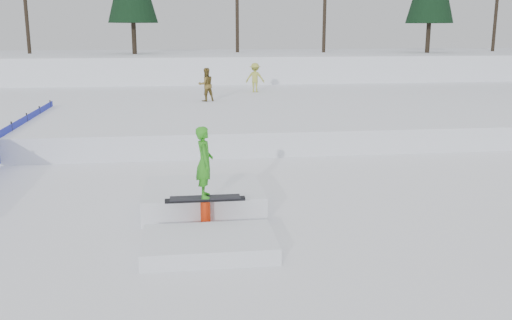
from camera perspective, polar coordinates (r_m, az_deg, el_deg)
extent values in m
plane|color=white|center=(11.11, -1.19, -7.91)|extent=(120.00, 120.00, 0.00)
cube|color=white|center=(40.43, -6.07, 8.91)|extent=(60.00, 14.00, 2.40)
cube|color=white|center=(26.58, -5.11, 5.17)|extent=(50.00, 18.00, 0.80)
cylinder|color=black|center=(19.86, -23.15, 2.00)|extent=(0.05, 0.05, 1.10)
cylinder|color=black|center=(21.67, -21.86, 2.94)|extent=(0.05, 0.05, 1.10)
cylinder|color=black|center=(23.49, -20.76, 3.74)|extent=(0.05, 0.05, 1.10)
cylinder|color=black|center=(25.33, -19.82, 4.42)|extent=(0.05, 0.05, 1.10)
cylinder|color=black|center=(38.93, -12.10, 11.80)|extent=(0.30, 0.30, 2.00)
cylinder|color=black|center=(41.99, 16.82, 11.60)|extent=(0.30, 0.30, 2.00)
imported|color=brown|center=(25.90, -5.02, 7.52)|extent=(0.87, 0.78, 1.49)
imported|color=#ABB142|center=(29.62, -0.09, 8.24)|extent=(1.07, 0.78, 1.49)
cube|color=white|center=(12.80, -5.34, -3.85)|extent=(2.60, 2.20, 0.54)
cube|color=white|center=(10.48, -4.74, -8.38)|extent=(2.40, 1.60, 0.30)
cylinder|color=red|center=(11.64, -5.04, -6.80)|extent=(0.44, 0.44, 0.06)
cylinder|color=red|center=(11.56, -5.07, -5.54)|extent=(0.20, 0.20, 0.60)
cube|color=black|center=(11.46, -5.10, -3.98)|extent=(1.60, 0.16, 0.06)
cube|color=black|center=(11.44, -5.11, -3.76)|extent=(1.40, 0.28, 0.03)
imported|color=#2D991C|center=(11.26, -5.18, -0.21)|extent=(0.34, 0.52, 1.42)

